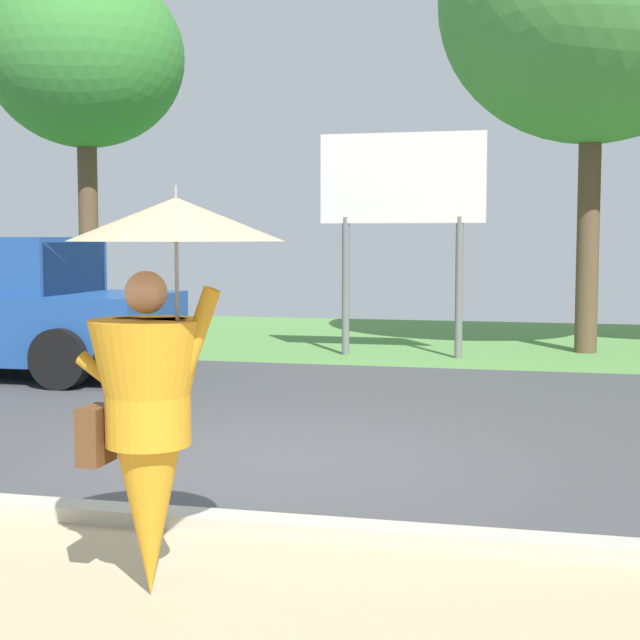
% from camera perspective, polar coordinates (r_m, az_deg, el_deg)
% --- Properties ---
extents(ground_plane, '(40.00, 22.00, 0.20)m').
position_cam_1_polar(ground_plane, '(11.03, 1.90, -5.11)').
color(ground_plane, '#424244').
extents(monk_pedestrian, '(1.12, 1.10, 2.13)m').
position_cam_1_polar(monk_pedestrian, '(4.98, -9.75, -3.52)').
color(monk_pedestrian, orange).
rests_on(monk_pedestrian, ground_plane).
extents(roadside_billboard, '(2.60, 0.12, 3.50)m').
position_cam_1_polar(roadside_billboard, '(15.12, 4.92, 7.46)').
color(roadside_billboard, slate).
rests_on(roadside_billboard, ground_plane).
extents(tree_left_far, '(4.93, 4.93, 7.87)m').
position_cam_1_polar(tree_left_far, '(16.61, 15.97, 17.73)').
color(tree_left_far, brown).
rests_on(tree_left_far, ground_plane).
extents(tree_center_back, '(3.62, 3.62, 6.82)m').
position_cam_1_polar(tree_center_back, '(18.66, -13.81, 14.86)').
color(tree_center_back, brown).
rests_on(tree_center_back, ground_plane).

